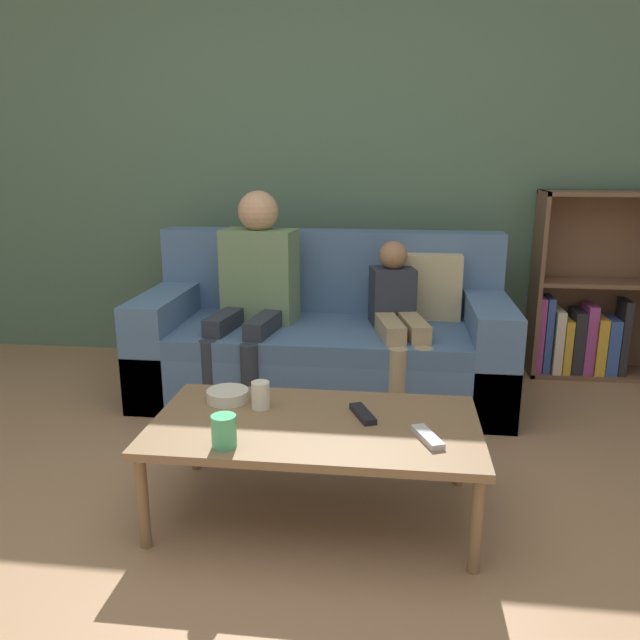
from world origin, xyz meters
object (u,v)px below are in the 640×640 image
person_adult (255,281)px  cup_far (261,395)px  couch (326,342)px  tv_remote_0 (363,414)px  bookshelf (589,308)px  tv_remote_1 (428,437)px  cup_near (224,431)px  person_child (398,317)px  coffee_table (315,430)px  snack_bowl (228,395)px

person_adult → cup_far: (0.25, -1.05, -0.22)m
couch → tv_remote_0: couch is taller
couch → person_adult: person_adult is taller
bookshelf → tv_remote_1: bearing=-119.4°
person_adult → cup_near: bearing=-73.1°
couch → person_child: bearing=-20.3°
person_child → coffee_table: bearing=-117.4°
bookshelf → cup_far: size_ratio=10.43×
bookshelf → snack_bowl: bookshelf is taller
snack_bowl → tv_remote_0: bearing=-9.2°
cup_near → tv_remote_1: size_ratio=0.62×
cup_far → cup_near: bearing=-98.8°
bookshelf → tv_remote_1: size_ratio=6.24×
couch → person_child: couch is taller
bookshelf → cup_near: size_ratio=10.01×
person_adult → tv_remote_0: size_ratio=6.35×
cup_near → tv_remote_1: cup_near is taller
person_adult → tv_remote_0: 1.29m
couch → cup_near: size_ratio=17.95×
person_adult → cup_far: person_adult is taller
coffee_table → cup_far: bearing=155.6°
cup_far → person_child: bearing=62.7°
tv_remote_0 → tv_remote_1: bearing=-59.3°
bookshelf → snack_bowl: (-1.79, -1.58, -0.02)m
person_adult → person_child: person_adult is taller
cup_far → snack_bowl: 0.16m
bookshelf → cup_near: 2.60m
couch → bookshelf: bookshelf is taller
cup_near → tv_remote_0: (0.44, 0.30, -0.04)m
coffee_table → cup_far: size_ratio=11.20×
person_adult → cup_near: person_adult is taller
cup_near → snack_bowl: (-0.09, 0.38, -0.03)m
cup_far → tv_remote_0: bearing=-4.7°
couch → cup_near: couch is taller
bookshelf → person_child: 1.31m
cup_near → tv_remote_0: size_ratio=0.62×
couch → tv_remote_1: couch is taller
coffee_table → tv_remote_1: tv_remote_1 is taller
person_child → cup_far: bearing=-129.9°
person_adult → snack_bowl: 1.03m
bookshelf → person_adult: bearing=-163.0°
cup_near → snack_bowl: cup_near is taller
coffee_table → tv_remote_0: bearing=22.2°
coffee_table → tv_remote_0: size_ratio=6.71×
person_adult → tv_remote_1: 1.54m
couch → person_child: size_ratio=2.29×
person_adult → cup_near: 1.41m
couch → cup_far: couch is taller
coffee_table → person_child: size_ratio=1.37×
tv_remote_1 → cup_far: bearing=139.4°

